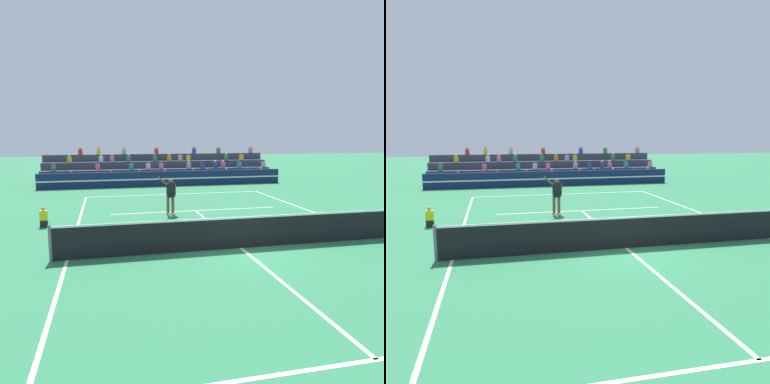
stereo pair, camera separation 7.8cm
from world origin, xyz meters
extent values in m
plane|color=#2D7A4C|center=(0.00, 0.00, 0.00)|extent=(120.00, 120.00, 0.00)
cube|color=white|center=(0.00, 11.90, 0.00)|extent=(11.00, 0.10, 0.01)
cube|color=white|center=(-5.50, 0.00, 0.00)|extent=(0.10, 23.80, 0.01)
cube|color=white|center=(5.50, 0.00, 0.00)|extent=(0.10, 23.80, 0.01)
cube|color=white|center=(0.00, -6.43, 0.00)|extent=(8.25, 0.10, 0.01)
cube|color=white|center=(0.00, 6.43, 0.00)|extent=(8.25, 0.10, 0.01)
cube|color=white|center=(0.00, 0.00, 0.00)|extent=(0.10, 12.85, 0.01)
cylinder|color=slate|center=(-5.95, 0.00, 0.55)|extent=(0.10, 0.10, 1.10)
cube|color=black|center=(0.00, 0.00, 0.50)|extent=(11.90, 0.02, 1.00)
cube|color=white|center=(0.00, 0.00, 1.03)|extent=(11.90, 0.04, 0.06)
cube|color=navy|center=(0.00, 15.94, 0.55)|extent=(18.00, 0.24, 1.10)
cube|color=white|center=(0.00, 15.81, 0.55)|extent=(18.00, 0.02, 0.10)
cube|color=#383D4C|center=(0.00, 17.22, 0.28)|extent=(18.15, 0.95, 0.55)
cube|color=black|center=(5.09, 17.05, 0.77)|extent=(0.32, 0.22, 0.44)
sphere|color=beige|center=(5.09, 17.05, 1.09)|extent=(0.18, 0.18, 0.18)
cube|color=yellow|center=(8.06, 17.05, 0.77)|extent=(0.32, 0.22, 0.44)
sphere|color=tan|center=(8.06, 17.05, 1.09)|extent=(0.18, 0.18, 0.18)
cube|color=teal|center=(-4.89, 17.05, 0.77)|extent=(0.32, 0.22, 0.44)
sphere|color=brown|center=(-4.89, 17.05, 1.09)|extent=(0.18, 0.18, 0.18)
cube|color=yellow|center=(6.91, 17.05, 0.77)|extent=(0.32, 0.22, 0.44)
sphere|color=brown|center=(6.91, 17.05, 1.09)|extent=(0.18, 0.18, 0.18)
cube|color=#338C4C|center=(-3.91, 17.05, 0.77)|extent=(0.32, 0.22, 0.44)
sphere|color=brown|center=(-3.91, 17.05, 1.09)|extent=(0.18, 0.18, 0.18)
cube|color=pink|center=(2.36, 17.05, 0.77)|extent=(0.32, 0.22, 0.44)
sphere|color=#9E7051|center=(2.36, 17.05, 1.09)|extent=(0.18, 0.18, 0.18)
cube|color=#2D4CA5|center=(3.53, 17.05, 0.77)|extent=(0.32, 0.22, 0.44)
sphere|color=brown|center=(3.53, 17.05, 1.09)|extent=(0.18, 0.18, 0.18)
cube|color=black|center=(-6.72, 17.05, 0.77)|extent=(0.32, 0.22, 0.44)
sphere|color=#9E7051|center=(-6.72, 17.05, 1.09)|extent=(0.18, 0.18, 0.18)
cube|color=purple|center=(-1.80, 17.05, 0.77)|extent=(0.32, 0.22, 0.44)
sphere|color=#9E7051|center=(-1.80, 17.05, 1.09)|extent=(0.18, 0.18, 0.18)
cube|color=pink|center=(0.15, 17.05, 0.77)|extent=(0.32, 0.22, 0.44)
sphere|color=tan|center=(0.15, 17.05, 1.09)|extent=(0.18, 0.18, 0.18)
cube|color=#383D4C|center=(0.00, 18.17, 0.55)|extent=(18.15, 0.95, 1.10)
cube|color=#2D4CA5|center=(4.44, 18.00, 1.32)|extent=(0.32, 0.22, 0.44)
sphere|color=beige|center=(4.44, 18.00, 1.64)|extent=(0.18, 0.18, 0.18)
cube|color=teal|center=(6.52, 18.00, 1.32)|extent=(0.32, 0.22, 0.44)
sphere|color=brown|center=(6.52, 18.00, 1.64)|extent=(0.18, 0.18, 0.18)
cube|color=#338C4C|center=(-8.06, 18.00, 1.32)|extent=(0.32, 0.22, 0.44)
sphere|color=brown|center=(-8.06, 18.00, 1.64)|extent=(0.18, 0.18, 0.18)
cube|color=pink|center=(0.00, 18.00, 1.32)|extent=(0.32, 0.22, 0.44)
sphere|color=brown|center=(0.00, 18.00, 1.64)|extent=(0.18, 0.18, 0.18)
cube|color=pink|center=(5.11, 18.00, 1.32)|extent=(0.32, 0.22, 0.44)
sphere|color=beige|center=(5.11, 18.00, 1.64)|extent=(0.18, 0.18, 0.18)
cube|color=#B2B2B7|center=(2.22, 18.00, 1.32)|extent=(0.32, 0.22, 0.44)
sphere|color=beige|center=(2.22, 18.00, 1.64)|extent=(0.18, 0.18, 0.18)
cube|color=silver|center=(-1.02, 18.00, 1.32)|extent=(0.32, 0.22, 0.44)
sphere|color=brown|center=(-1.02, 18.00, 1.64)|extent=(0.18, 0.18, 0.18)
cube|color=teal|center=(-2.34, 18.00, 1.32)|extent=(0.32, 0.22, 0.44)
sphere|color=brown|center=(-2.34, 18.00, 1.64)|extent=(0.18, 0.18, 0.18)
cube|color=#B2B2B7|center=(8.66, 18.00, 1.32)|extent=(0.32, 0.22, 0.44)
sphere|color=brown|center=(8.66, 18.00, 1.64)|extent=(0.18, 0.18, 0.18)
cube|color=#2D4CA5|center=(3.37, 18.00, 1.32)|extent=(0.32, 0.22, 0.44)
sphere|color=brown|center=(3.37, 18.00, 1.64)|extent=(0.18, 0.18, 0.18)
cube|color=pink|center=(-4.88, 18.00, 1.32)|extent=(0.32, 0.22, 0.44)
sphere|color=brown|center=(-4.88, 18.00, 1.64)|extent=(0.18, 0.18, 0.18)
cube|color=#383D4C|center=(0.00, 19.12, 0.83)|extent=(18.15, 0.95, 1.65)
cube|color=pink|center=(-3.77, 18.95, 1.87)|extent=(0.32, 0.22, 0.44)
sphere|color=tan|center=(-3.77, 18.95, 2.19)|extent=(0.18, 0.18, 0.18)
cube|color=silver|center=(-4.62, 18.95, 1.87)|extent=(0.32, 0.22, 0.44)
sphere|color=beige|center=(-4.62, 18.95, 2.19)|extent=(0.18, 0.18, 0.18)
cube|color=yellow|center=(7.04, 18.95, 1.87)|extent=(0.32, 0.22, 0.44)
sphere|color=brown|center=(7.04, 18.95, 2.19)|extent=(0.18, 0.18, 0.18)
cube|color=yellow|center=(2.40, 18.95, 1.87)|extent=(0.32, 0.22, 0.44)
sphere|color=#9E7051|center=(2.40, 18.95, 2.19)|extent=(0.18, 0.18, 0.18)
cube|color=orange|center=(0.81, 18.95, 1.87)|extent=(0.32, 0.22, 0.44)
sphere|color=tan|center=(0.81, 18.95, 2.19)|extent=(0.18, 0.18, 0.18)
cube|color=#338C4C|center=(-0.36, 18.95, 1.87)|extent=(0.32, 0.22, 0.44)
sphere|color=#9E7051|center=(-0.36, 18.95, 2.19)|extent=(0.18, 0.18, 0.18)
cube|color=#338C4C|center=(5.69, 18.95, 1.87)|extent=(0.32, 0.22, 0.44)
sphere|color=beige|center=(5.69, 18.95, 2.19)|extent=(0.18, 0.18, 0.18)
cube|color=yellow|center=(-6.99, 18.95, 1.87)|extent=(0.32, 0.22, 0.44)
sphere|color=beige|center=(-6.99, 18.95, 2.19)|extent=(0.18, 0.18, 0.18)
cube|color=#338C4C|center=(-2.48, 18.95, 1.87)|extent=(0.32, 0.22, 0.44)
sphere|color=beige|center=(-2.48, 18.95, 2.19)|extent=(0.18, 0.18, 0.18)
cube|color=#B2B2B7|center=(1.71, 18.95, 1.87)|extent=(0.32, 0.22, 0.44)
sphere|color=brown|center=(1.71, 18.95, 2.19)|extent=(0.18, 0.18, 0.18)
cube|color=#383D4C|center=(0.00, 20.07, 1.10)|extent=(18.15, 0.95, 2.20)
cube|color=#338C4C|center=(5.28, 19.90, 2.42)|extent=(0.32, 0.22, 0.44)
sphere|color=beige|center=(5.28, 19.90, 2.74)|extent=(0.18, 0.18, 0.18)
cube|color=red|center=(-0.12, 19.90, 2.42)|extent=(0.32, 0.22, 0.44)
sphere|color=tan|center=(-0.12, 19.90, 2.74)|extent=(0.18, 0.18, 0.18)
cube|color=pink|center=(8.25, 19.90, 2.42)|extent=(0.32, 0.22, 0.44)
sphere|color=tan|center=(8.25, 19.90, 2.74)|extent=(0.18, 0.18, 0.18)
cube|color=red|center=(-6.22, 19.90, 2.42)|extent=(0.32, 0.22, 0.44)
sphere|color=tan|center=(-6.22, 19.90, 2.74)|extent=(0.18, 0.18, 0.18)
cube|color=#2D4CA5|center=(3.11, 19.90, 2.42)|extent=(0.32, 0.22, 0.44)
sphere|color=#9E7051|center=(3.11, 19.90, 2.74)|extent=(0.18, 0.18, 0.18)
cube|color=yellow|center=(-4.79, 19.90, 2.42)|extent=(0.32, 0.22, 0.44)
sphere|color=#9E7051|center=(-4.79, 19.90, 2.74)|extent=(0.18, 0.18, 0.18)
cube|color=#B2B2B7|center=(-2.79, 19.90, 2.42)|extent=(0.32, 0.22, 0.44)
sphere|color=tan|center=(-2.79, 19.90, 2.74)|extent=(0.18, 0.18, 0.18)
cube|color=black|center=(-6.82, 4.59, 0.06)|extent=(0.28, 0.36, 0.12)
cube|color=black|center=(-6.82, 4.59, 0.18)|extent=(0.28, 0.24, 0.18)
cube|color=yellow|center=(-6.82, 4.59, 0.47)|extent=(0.30, 0.18, 0.40)
sphere|color=tan|center=(-6.82, 4.59, 0.76)|extent=(0.17, 0.17, 0.17)
cylinder|color=brown|center=(-1.26, 5.75, 0.45)|extent=(0.14, 0.14, 0.90)
cylinder|color=brown|center=(-1.49, 5.73, 0.45)|extent=(0.14, 0.14, 0.90)
cube|color=black|center=(-1.36, 5.72, 0.94)|extent=(0.37, 0.32, 0.20)
cube|color=black|center=(-1.36, 5.72, 1.24)|extent=(0.41, 0.33, 0.56)
sphere|color=brown|center=(-1.36, 5.72, 1.60)|extent=(0.22, 0.22, 0.22)
cube|color=white|center=(-1.24, 5.71, 0.04)|extent=(0.22, 0.29, 0.09)
cube|color=white|center=(-1.48, 5.69, 0.04)|extent=(0.22, 0.29, 0.09)
cylinder|color=brown|center=(-1.14, 5.82, 1.18)|extent=(0.09, 0.09, 0.56)
cylinder|color=brown|center=(-1.77, 5.53, 1.65)|extent=(0.51, 0.30, 0.45)
cylinder|color=black|center=(-2.05, 5.40, 1.90)|extent=(0.19, 0.11, 0.16)
torus|color=black|center=(-2.18, 5.34, 2.01)|extent=(0.40, 0.21, 0.43)
sphere|color=#C6DB33|center=(-3.39, 2.58, 0.03)|extent=(0.07, 0.07, 0.07)
camera|label=1|loc=(-4.28, -11.31, 3.68)|focal=35.00mm
camera|label=2|loc=(-4.20, -11.33, 3.68)|focal=35.00mm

